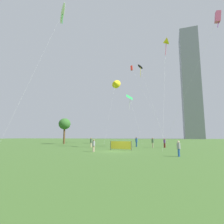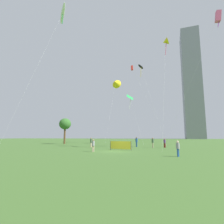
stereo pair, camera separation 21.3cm
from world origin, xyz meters
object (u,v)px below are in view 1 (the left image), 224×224
object	(u,v)px
person_standing_3	(179,147)
person_standing_5	(94,145)
kite_flying_0	(218,17)
event_banner	(121,145)
person_standing_1	(164,142)
distant_highrise_0	(190,85)
person_standing_0	(153,142)
kite_flying_7	(132,68)
kite_flying_5	(140,67)
park_tree_1	(65,124)
person_standing_4	(91,142)
kite_flying_6	(115,83)
person_standing_2	(136,141)
kite_flying_2	(63,13)
kite_flying_4	(130,98)
kite_flying_1	(165,42)

from	to	relation	value
person_standing_3	person_standing_5	xyz separation A→B (m)	(-10.26, 3.03, 0.02)
kite_flying_0	event_banner	size ratio (longest dim) A/B	7.24
person_standing_1	distant_highrise_0	bearing A→B (deg)	-88.39
person_standing_0	kite_flying_7	size ratio (longest dim) A/B	0.08
event_banner	kite_flying_5	bearing A→B (deg)	88.42
kite_flying_5	park_tree_1	world-z (taller)	kite_flying_5
kite_flying_7	kite_flying_0	bearing A→B (deg)	-40.96
person_standing_4	person_standing_5	world-z (taller)	person_standing_4
person_standing_0	kite_flying_6	size ratio (longest dim) A/B	0.08
person_standing_2	kite_flying_7	distance (m)	25.32
person_standing_1	kite_flying_2	xyz separation A→B (m)	(-19.90, -3.34, 27.04)
kite_flying_0	kite_flying_7	distance (m)	24.06
kite_flying_4	kite_flying_1	bearing A→B (deg)	-62.17
person_standing_0	person_standing_5	size ratio (longest dim) A/B	1.10
person_standing_3	kite_flying_2	xyz separation A→B (m)	(-20.81, 11.22, 27.10)
person_standing_3	kite_flying_7	xyz separation A→B (m)	(-8.80, 29.87, 20.88)
kite_flying_1	kite_flying_7	bearing A→B (deg)	115.31
person_standing_1	kite_flying_2	world-z (taller)	kite_flying_2
kite_flying_6	kite_flying_7	bearing A→B (deg)	-43.76
person_standing_0	kite_flying_0	size ratio (longest dim) A/B	0.07
person_standing_2	kite_flying_2	bearing A→B (deg)	-105.25
person_standing_3	kite_flying_0	world-z (taller)	kite_flying_0
kite_flying_6	kite_flying_7	world-z (taller)	kite_flying_7
kite_flying_2	person_standing_4	bearing A→B (deg)	9.28
event_banner	kite_flying_1	bearing A→B (deg)	33.05
person_standing_0	person_standing_2	world-z (taller)	person_standing_2
person_standing_1	kite_flying_7	size ratio (longest dim) A/B	0.07
person_standing_4	distant_highrise_0	bearing A→B (deg)	-0.04
person_standing_4	event_banner	distance (m)	8.79
park_tree_1	kite_flying_7	bearing A→B (deg)	18.54
kite_flying_4	kite_flying_5	xyz separation A→B (m)	(2.79, 4.59, 10.68)
person_standing_0	park_tree_1	bearing A→B (deg)	-128.62
kite_flying_0	kite_flying_7	bearing A→B (deg)	139.04
person_standing_3	kite_flying_2	world-z (taller)	kite_flying_2
person_standing_1	person_standing_3	bearing A→B (deg)	107.38
person_standing_0	kite_flying_7	world-z (taller)	kite_flying_7
person_standing_4	park_tree_1	world-z (taller)	park_tree_1
person_standing_2	person_standing_5	size ratio (longest dim) A/B	1.17
kite_flying_0	person_standing_3	bearing A→B (deg)	-123.37
distant_highrise_0	kite_flying_6	bearing A→B (deg)	-107.33
person_standing_0	kite_flying_1	distance (m)	18.02
person_standing_4	distant_highrise_0	distance (m)	144.37
distant_highrise_0	kite_flying_7	bearing A→B (deg)	-103.31
person_standing_3	kite_flying_2	distance (m)	35.96
person_standing_0	distant_highrise_0	bearing A→B (deg)	151.08
person_standing_1	person_standing_2	bearing A→B (deg)	3.10
kite_flying_0	kite_flying_6	bearing A→B (deg)	138.28
event_banner	person_standing_2	bearing A→B (deg)	81.62
kite_flying_5	person_standing_4	bearing A→B (deg)	-109.48
person_standing_4	kite_flying_1	world-z (taller)	kite_flying_1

